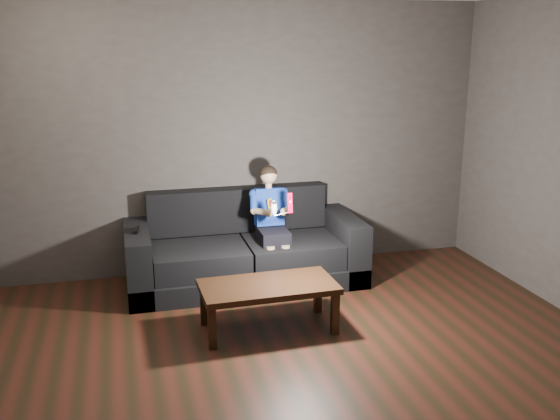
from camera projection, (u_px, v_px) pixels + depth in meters
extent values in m
plane|color=black|center=(316.00, 389.00, 4.26)|extent=(5.00, 5.00, 0.00)
cube|color=#3B3533|center=(242.00, 139.00, 6.24)|extent=(5.00, 0.04, 2.70)
cube|color=black|center=(245.00, 273.00, 6.12)|extent=(2.26, 0.97, 0.19)
cube|color=black|center=(200.00, 260.00, 5.85)|extent=(0.88, 0.69, 0.24)
cube|color=black|center=(292.00, 252.00, 6.07)|extent=(0.88, 0.69, 0.24)
cube|color=black|center=(237.00, 209.00, 6.32)|extent=(1.81, 0.23, 0.44)
cube|color=black|center=(138.00, 262.00, 5.81)|extent=(0.23, 0.97, 0.62)
cube|color=black|center=(343.00, 244.00, 6.31)|extent=(0.23, 0.97, 0.62)
cube|color=black|center=(273.00, 236.00, 5.96)|extent=(0.27, 0.34, 0.13)
cube|color=#0C3F9A|center=(269.00, 207.00, 6.07)|extent=(0.27, 0.19, 0.38)
cube|color=yellow|center=(271.00, 203.00, 5.98)|extent=(0.08, 0.08, 0.09)
cube|color=#B61F2A|center=(271.00, 203.00, 5.98)|extent=(0.05, 0.05, 0.06)
cylinder|color=tan|center=(269.00, 186.00, 6.01)|extent=(0.06, 0.06, 0.05)
sphere|color=tan|center=(269.00, 175.00, 5.99)|extent=(0.16, 0.16, 0.16)
ellipsoid|color=black|center=(268.00, 173.00, 5.99)|extent=(0.17, 0.17, 0.15)
cylinder|color=#0C3F9A|center=(253.00, 202.00, 5.95)|extent=(0.07, 0.21, 0.17)
cylinder|color=#0C3F9A|center=(287.00, 200.00, 6.04)|extent=(0.07, 0.21, 0.17)
cylinder|color=tan|center=(262.00, 210.00, 5.84)|extent=(0.13, 0.21, 0.09)
cylinder|color=tan|center=(287.00, 208.00, 5.90)|extent=(0.13, 0.21, 0.09)
sphere|color=tan|center=(269.00, 213.00, 5.78)|extent=(0.08, 0.08, 0.08)
sphere|color=tan|center=(284.00, 212.00, 5.81)|extent=(0.08, 0.08, 0.08)
cylinder|color=tan|center=(271.00, 263.00, 5.83)|extent=(0.08, 0.08, 0.31)
cylinder|color=tan|center=(285.00, 261.00, 5.86)|extent=(0.08, 0.08, 0.31)
cube|color=red|center=(290.00, 203.00, 5.59)|extent=(0.05, 0.07, 0.18)
cube|color=maroon|center=(290.00, 198.00, 5.56)|extent=(0.03, 0.01, 0.03)
cylinder|color=white|center=(290.00, 205.00, 5.58)|extent=(0.02, 0.01, 0.02)
ellipsoid|color=white|center=(274.00, 208.00, 5.57)|extent=(0.07, 0.09, 0.15)
cylinder|color=black|center=(275.00, 203.00, 5.53)|extent=(0.03, 0.01, 0.03)
cube|color=black|center=(136.00, 230.00, 5.68)|extent=(0.06, 0.17, 0.03)
cube|color=black|center=(136.00, 227.00, 5.72)|extent=(0.02, 0.02, 0.00)
cube|color=black|center=(268.00, 287.00, 5.05)|extent=(1.11, 0.58, 0.05)
cube|color=black|center=(212.00, 328.00, 4.77)|extent=(0.06, 0.06, 0.35)
cube|color=black|center=(335.00, 314.00, 5.01)|extent=(0.06, 0.06, 0.35)
cube|color=black|center=(204.00, 305.00, 5.19)|extent=(0.06, 0.06, 0.35)
cube|color=black|center=(318.00, 293.00, 5.43)|extent=(0.06, 0.06, 0.35)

